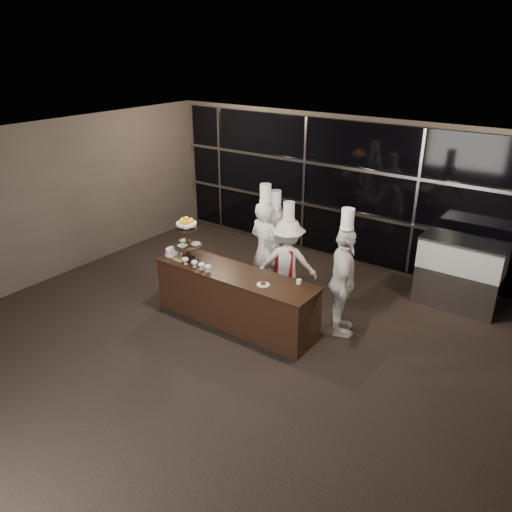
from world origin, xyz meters
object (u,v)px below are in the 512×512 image
Objects in this scene: chef_a at (265,249)px; chef_b at (275,252)px; layer_cake at (173,252)px; display_stand at (187,235)px; chef_d at (343,282)px; chef_c at (287,262)px; buffet_counter at (235,298)px; display_case at (460,271)px.

chef_b is (0.10, 0.16, -0.08)m from chef_a.
layer_cake is 1.79m from chef_b.
display_stand is 2.67m from chef_d.
chef_c reaches higher than display_stand.
chef_c reaches higher than buffet_counter.
buffet_counter is 1.27m from chef_b.
chef_a is 0.49m from chef_c.
chef_d is (1.68, -0.32, -0.02)m from chef_a.
chef_d is (1.54, 0.73, 0.44)m from buffet_counter.
layer_cake is (-0.30, -0.05, -0.37)m from display_stand.
display_case is at bearing 57.65° from chef_d.
chef_a is 1.71m from chef_d.
layer_cake is at bearing -146.15° from chef_c.
display_case is at bearing 33.95° from chef_c.
buffet_counter is 1.15m from chef_c.
chef_c is at bearing 33.85° from layer_cake.
display_stand is 0.40× the size of chef_c.
chef_d is (2.83, 0.78, -0.07)m from layer_cake.
display_stand is at bearing -141.96° from chef_c.
display_case reaches higher than layer_cake.
display_stand is 2.48× the size of layer_cake.
buffet_counter is 1.36× the size of chef_d.
layer_cake is at bearing -177.79° from buffet_counter.
chef_a reaches higher than buffet_counter.
display_case is at bearing 44.06° from buffet_counter.
chef_a reaches higher than display_case.
chef_a is at bearing 179.25° from chef_c.
buffet_counter is at bearing -107.72° from chef_c.
chef_b reaches higher than display_stand.
chef_a reaches higher than chef_b.
chef_a is (1.16, 1.10, -0.05)m from layer_cake.
buffet_counter is 1.33m from display_stand.
display_stand is at bearing -164.05° from chef_d.
chef_b is (1.26, 1.26, -0.12)m from layer_cake.
layer_cake is (-1.30, -0.05, 0.51)m from buffet_counter.
chef_b is 1.65m from chef_d.
display_case is at bearing 29.34° from chef_a.
chef_d is at bearing -14.81° from chef_c.
layer_cake is 0.16× the size of chef_c.
layer_cake is 1.60m from chef_a.
chef_d is (2.54, 0.73, -0.43)m from display_stand.
display_case is 3.36m from chef_a.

